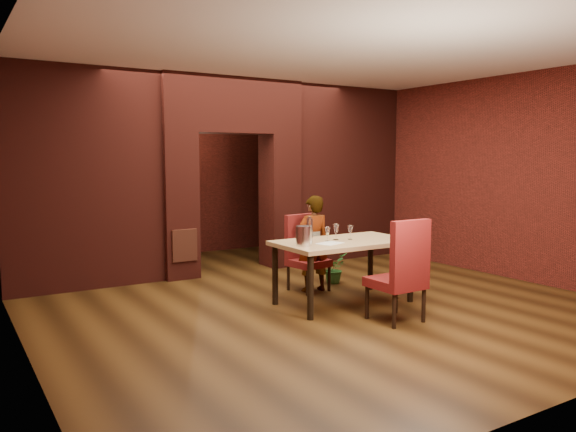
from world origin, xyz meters
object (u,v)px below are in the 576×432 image
object	(u,v)px
chair_far	(309,253)
wine_glass_c	(350,232)
potted_plant	(333,268)
chair_near	(396,270)
dining_table	(344,272)
person_seated	(313,244)
wine_glass_b	(336,232)
water_bottle	(310,230)
wine_glass_a	(327,234)
wine_bucket	(304,236)

from	to	relation	value
chair_far	wine_glass_c	distance (m)	0.89
potted_plant	chair_near	bearing A→B (deg)	-106.01
dining_table	person_seated	xyz separation A→B (m)	(0.03, 0.76, 0.27)
potted_plant	person_seated	bearing A→B (deg)	-154.60
wine_glass_b	person_seated	bearing A→B (deg)	81.88
chair_far	water_bottle	xyz separation A→B (m)	(-0.50, -0.76, 0.45)
wine_glass_a	chair_near	bearing A→B (deg)	-75.08
person_seated	wine_glass_c	bearing A→B (deg)	101.38
person_seated	wine_glass_b	world-z (taller)	person_seated
wine_glass_b	wine_bucket	bearing A→B (deg)	-164.01
wine_glass_a	wine_bucket	size ratio (longest dim) A/B	0.77
wine_glass_b	chair_near	bearing A→B (deg)	-85.28
person_seated	chair_far	bearing A→B (deg)	-50.33
chair_near	wine_glass_b	size ratio (longest dim) A/B	5.85
chair_far	wine_glass_b	world-z (taller)	chair_far
chair_near	potted_plant	distance (m)	2.10
dining_table	potted_plant	size ratio (longest dim) A/B	3.90
wine_bucket	water_bottle	size ratio (longest dim) A/B	0.73
chair_far	person_seated	distance (m)	0.16
wine_glass_a	potted_plant	xyz separation A→B (m)	(0.83, 0.99, -0.70)
wine_glass_b	wine_glass_a	bearing A→B (deg)	-162.42
dining_table	water_bottle	world-z (taller)	water_bottle
wine_glass_c	wine_bucket	size ratio (longest dim) A/B	0.77
chair_near	water_bottle	size ratio (longest dim) A/B	3.65
wine_glass_b	water_bottle	xyz separation A→B (m)	(-0.44, -0.03, 0.06)
wine_glass_c	person_seated	bearing A→B (deg)	96.38
wine_glass_a	water_bottle	distance (m)	0.27
wine_bucket	wine_glass_a	bearing A→B (deg)	15.36
water_bottle	chair_far	bearing A→B (deg)	56.55
wine_glass_b	potted_plant	distance (m)	1.34
dining_table	wine_glass_b	bearing A→B (deg)	123.62
water_bottle	wine_glass_c	bearing A→B (deg)	-3.58
chair_near	wine_glass_b	bearing A→B (deg)	-85.96
chair_far	wine_glass_a	bearing A→B (deg)	-114.81
chair_far	wine_glass_b	xyz separation A→B (m)	(-0.06, -0.72, 0.39)
wine_glass_c	chair_far	bearing A→B (deg)	98.56
chair_near	wine_bucket	xyz separation A→B (m)	(-0.71, 0.87, 0.35)
wine_glass_c	potted_plant	bearing A→B (deg)	64.69
dining_table	person_seated	distance (m)	0.81
water_bottle	person_seated	bearing A→B (deg)	52.68
chair_far	wine_bucket	bearing A→B (deg)	-135.13
water_bottle	wine_glass_b	bearing A→B (deg)	4.53
wine_glass_c	water_bottle	size ratio (longest dim) A/B	0.57
wine_glass_a	wine_glass_b	xyz separation A→B (m)	(0.18, 0.06, 0.01)
chair_near	wine_glass_a	distance (m)	1.07
wine_glass_a	wine_bucket	xyz separation A→B (m)	(-0.45, -0.12, 0.03)
person_seated	wine_glass_a	distance (m)	0.81
wine_glass_b	potted_plant	bearing A→B (deg)	54.96
dining_table	chair_near	size ratio (longest dim) A/B	1.47
potted_plant	water_bottle	bearing A→B (deg)	-138.51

